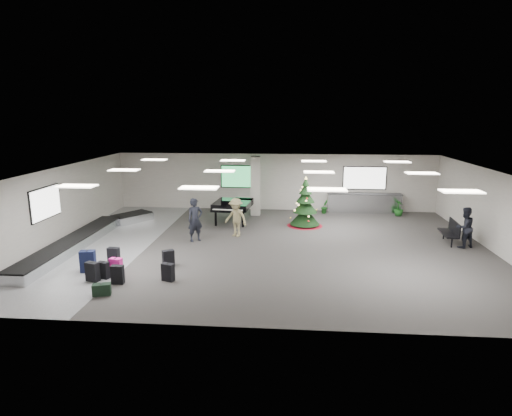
# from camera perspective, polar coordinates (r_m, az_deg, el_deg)

# --- Properties ---
(ground) EXTENTS (18.00, 18.00, 0.00)m
(ground) POSITION_cam_1_polar(r_m,az_deg,el_deg) (17.96, 1.66, -5.10)
(ground) COLOR #33302E
(ground) RESTS_ON ground
(room_envelope) EXTENTS (18.02, 14.02, 3.21)m
(room_envelope) POSITION_cam_1_polar(r_m,az_deg,el_deg) (18.08, 0.61, 2.63)
(room_envelope) COLOR #B7AFA7
(room_envelope) RESTS_ON ground
(baggage_carousel) EXTENTS (2.28, 9.71, 0.43)m
(baggage_carousel) POSITION_cam_1_polar(r_m,az_deg,el_deg) (19.81, -21.68, -3.67)
(baggage_carousel) COLOR silver
(baggage_carousel) RESTS_ON ground
(service_counter) EXTENTS (4.05, 0.65, 1.08)m
(service_counter) POSITION_cam_1_polar(r_m,az_deg,el_deg) (24.59, 14.22, 0.67)
(service_counter) COLOR silver
(service_counter) RESTS_ON ground
(suitcase_0) EXTENTS (0.40, 0.23, 0.63)m
(suitcase_0) POSITION_cam_1_polar(r_m,az_deg,el_deg) (14.77, -17.97, -8.44)
(suitcase_0) COLOR black
(suitcase_0) RESTS_ON ground
(suitcase_1) EXTENTS (0.42, 0.30, 0.60)m
(suitcase_1) POSITION_cam_1_polar(r_m,az_deg,el_deg) (15.35, -19.67, -7.81)
(suitcase_1) COLOR black
(suitcase_1) RESTS_ON ground
(pink_suitcase) EXTENTS (0.43, 0.28, 0.65)m
(pink_suitcase) POSITION_cam_1_polar(r_m,az_deg,el_deg) (15.44, -18.14, -7.50)
(pink_suitcase) COLOR #FF219F
(pink_suitcase) RESTS_ON ground
(suitcase_3) EXTENTS (0.47, 0.41, 0.63)m
(suitcase_3) POSITION_cam_1_polar(r_m,az_deg,el_deg) (15.87, -11.60, -6.60)
(suitcase_3) COLOR black
(suitcase_3) RESTS_ON ground
(navy_suitcase) EXTENTS (0.55, 0.38, 0.80)m
(navy_suitcase) POSITION_cam_1_polar(r_m,az_deg,el_deg) (16.11, -21.50, -6.64)
(navy_suitcase) COLOR black
(navy_suitcase) RESTS_ON ground
(suitcase_5) EXTENTS (0.48, 0.35, 0.67)m
(suitcase_5) POSITION_cam_1_polar(r_m,az_deg,el_deg) (15.23, -20.97, -7.94)
(suitcase_5) COLOR black
(suitcase_5) RESTS_ON ground
(green_duffel) EXTENTS (0.59, 0.41, 0.38)m
(green_duffel) POSITION_cam_1_polar(r_m,az_deg,el_deg) (14.09, -19.88, -10.17)
(green_duffel) COLOR black
(green_duffel) RESTS_ON ground
(suitcase_7) EXTENTS (0.46, 0.34, 0.61)m
(suitcase_7) POSITION_cam_1_polar(r_m,az_deg,el_deg) (14.58, -11.66, -8.38)
(suitcase_7) COLOR black
(suitcase_7) RESTS_ON ground
(suitcase_8) EXTENTS (0.43, 0.27, 0.62)m
(suitcase_8) POSITION_cam_1_polar(r_m,az_deg,el_deg) (16.71, -18.45, -6.03)
(suitcase_8) COLOR black
(suitcase_8) RESTS_ON ground
(christmas_tree) EXTENTS (1.74, 1.74, 2.49)m
(christmas_tree) POSITION_cam_1_polar(r_m,az_deg,el_deg) (21.08, 6.57, -0.12)
(christmas_tree) COLOR maroon
(christmas_tree) RESTS_ON ground
(grand_piano) EXTENTS (1.93, 2.38, 1.28)m
(grand_piano) POSITION_cam_1_polar(r_m,az_deg,el_deg) (21.52, -3.17, 0.37)
(grand_piano) COLOR black
(grand_piano) RESTS_ON ground
(bench) EXTENTS (0.63, 1.58, 0.98)m
(bench) POSITION_cam_1_polar(r_m,az_deg,el_deg) (20.01, 24.55, -2.76)
(bench) COLOR black
(bench) RESTS_ON ground
(traveler_a) EXTENTS (0.82, 0.78, 1.89)m
(traveler_a) POSITION_cam_1_polar(r_m,az_deg,el_deg) (18.59, -8.11, -1.58)
(traveler_a) COLOR black
(traveler_a) RESTS_ON ground
(traveler_b) EXTENTS (1.30, 1.10, 1.75)m
(traveler_b) POSITION_cam_1_polar(r_m,az_deg,el_deg) (19.16, -2.69, -1.27)
(traveler_b) COLOR #9B8E60
(traveler_b) RESTS_ON ground
(traveler_bench) EXTENTS (1.01, 0.91, 1.70)m
(traveler_bench) POSITION_cam_1_polar(r_m,az_deg,el_deg) (19.53, 26.05, -2.35)
(traveler_bench) COLOR black
(traveler_bench) RESTS_ON ground
(potted_plant_left) EXTENTS (0.50, 0.53, 0.77)m
(potted_plant_left) POSITION_cam_1_polar(r_m,az_deg,el_deg) (23.97, 9.11, 0.20)
(potted_plant_left) COLOR #174616
(potted_plant_left) RESTS_ON ground
(potted_plant_right) EXTENTS (0.65, 0.65, 0.86)m
(potted_plant_right) POSITION_cam_1_polar(r_m,az_deg,el_deg) (24.32, 18.50, -0.01)
(potted_plant_right) COLOR #174616
(potted_plant_right) RESTS_ON ground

